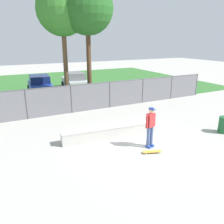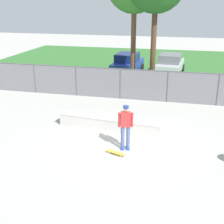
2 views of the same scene
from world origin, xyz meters
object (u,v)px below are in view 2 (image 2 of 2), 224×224
car_blue (127,63)px  car_silver (170,64)px  skateboarder (126,125)px  concrete_ledge (109,124)px  skateboard (116,153)px

car_blue → car_silver: (3.36, 0.45, 0.00)m
skateboarder → car_silver: 13.63m
skateboarder → car_blue: skateboarder is taller
concrete_ledge → car_silver: bearing=80.1°
car_blue → car_silver: bearing=7.6°
concrete_ledge → skateboarder: (1.09, -1.70, 0.73)m
concrete_ledge → car_silver: 12.08m
car_blue → car_silver: same height
skateboarder → skateboard: (-0.26, -0.55, -0.96)m
skateboard → skateboarder: bearing=64.3°
concrete_ledge → skateboard: 2.41m
skateboard → car_blue: car_blue is taller
skateboard → car_silver: size_ratio=0.19×
concrete_ledge → car_blue: 11.53m
skateboarder → car_blue: size_ratio=0.43×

